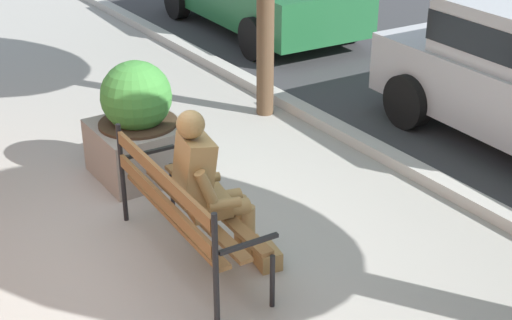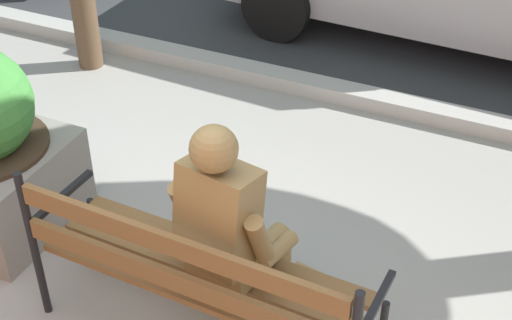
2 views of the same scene
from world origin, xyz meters
TOP-DOWN VIEW (x-y plane):
  - ground_plane at (0.00, 0.00)m, footprint 80.00×80.00m
  - curb_stone at (0.00, 2.90)m, footprint 60.00×0.20m
  - park_bench at (0.13, 0.19)m, footprint 1.82×0.60m
  - bronze_statue_seated at (0.27, 0.39)m, footprint 0.73×0.79m
  - concrete_planter at (-1.52, 0.58)m, footprint 0.87×0.87m

SIDE VIEW (x-z plane):
  - ground_plane at x=0.00m, z-range 0.00..0.00m
  - curb_stone at x=0.00m, z-range 0.00..0.12m
  - concrete_planter at x=-1.52m, z-range -0.06..1.14m
  - park_bench at x=0.13m, z-range 0.07..1.02m
  - bronze_statue_seated at x=0.27m, z-range -0.02..1.35m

